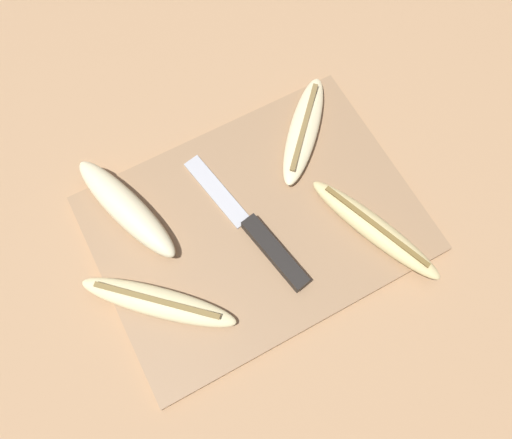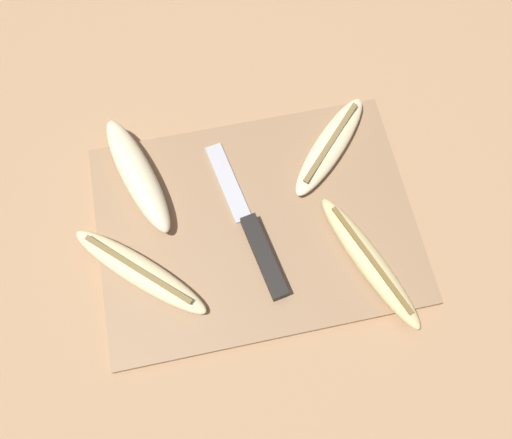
{
  "view_description": "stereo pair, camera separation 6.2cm",
  "coord_description": "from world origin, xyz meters",
  "px_view_note": "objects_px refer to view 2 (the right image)",
  "views": [
    {
      "loc": [
        -0.1,
        -0.19,
        0.6
      ],
      "look_at": [
        0.0,
        0.0,
        0.02
      ],
      "focal_mm": 35.0,
      "sensor_mm": 36.0,
      "label": 1
    },
    {
      "loc": [
        -0.04,
        -0.21,
        0.6
      ],
      "look_at": [
        0.0,
        0.0,
        0.02
      ],
      "focal_mm": 35.0,
      "sensor_mm": 36.0,
      "label": 2
    }
  ],
  "objects_px": {
    "knife": "(255,244)",
    "banana_pale_long": "(137,174)",
    "banana_soft_right": "(140,271)",
    "banana_cream_curved": "(330,146)",
    "banana_spotted_left": "(369,261)"
  },
  "relations": [
    {
      "from": "knife",
      "to": "banana_pale_long",
      "type": "height_order",
      "value": "banana_pale_long"
    },
    {
      "from": "banana_pale_long",
      "to": "banana_soft_right",
      "type": "bearing_deg",
      "value": -96.38
    },
    {
      "from": "banana_cream_curved",
      "to": "banana_spotted_left",
      "type": "relative_size",
      "value": 0.77
    },
    {
      "from": "banana_soft_right",
      "to": "banana_cream_curved",
      "type": "relative_size",
      "value": 1.1
    },
    {
      "from": "banana_soft_right",
      "to": "banana_spotted_left",
      "type": "height_order",
      "value": "banana_spotted_left"
    },
    {
      "from": "knife",
      "to": "banana_soft_right",
      "type": "bearing_deg",
      "value": 172.02
    },
    {
      "from": "banana_cream_curved",
      "to": "banana_spotted_left",
      "type": "distance_m",
      "value": 0.16
    },
    {
      "from": "banana_soft_right",
      "to": "banana_spotted_left",
      "type": "bearing_deg",
      "value": -9.14
    },
    {
      "from": "banana_soft_right",
      "to": "banana_pale_long",
      "type": "bearing_deg",
      "value": 83.62
    },
    {
      "from": "banana_pale_long",
      "to": "banana_spotted_left",
      "type": "bearing_deg",
      "value": -33.04
    },
    {
      "from": "banana_spotted_left",
      "to": "banana_pale_long",
      "type": "bearing_deg",
      "value": 146.96
    },
    {
      "from": "knife",
      "to": "banana_cream_curved",
      "type": "relative_size",
      "value": 1.51
    },
    {
      "from": "banana_soft_right",
      "to": "knife",
      "type": "bearing_deg",
      "value": 2.43
    },
    {
      "from": "knife",
      "to": "banana_cream_curved",
      "type": "distance_m",
      "value": 0.17
    },
    {
      "from": "banana_cream_curved",
      "to": "banana_spotted_left",
      "type": "height_order",
      "value": "banana_spotted_left"
    }
  ]
}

